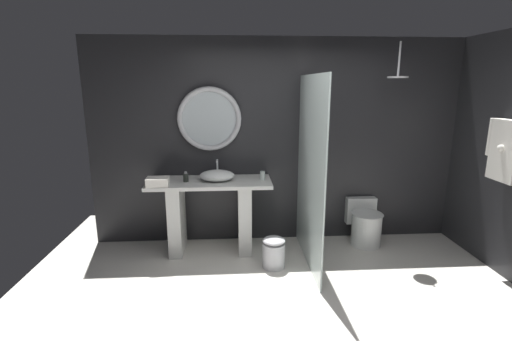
% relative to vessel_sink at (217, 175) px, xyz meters
% --- Properties ---
extents(ground_plane, '(5.76, 5.76, 0.00)m').
position_rel_vessel_sink_xyz_m(ground_plane, '(0.80, -1.54, -0.96)').
color(ground_plane, silver).
extents(back_wall_panel, '(4.80, 0.10, 2.60)m').
position_rel_vessel_sink_xyz_m(back_wall_panel, '(0.80, 0.36, 0.34)').
color(back_wall_panel, '#232326').
rests_on(back_wall_panel, ground_plane).
extents(vanity_counter, '(1.48, 0.59, 0.90)m').
position_rel_vessel_sink_xyz_m(vanity_counter, '(-0.09, -0.00, -0.44)').
color(vanity_counter, silver).
rests_on(vanity_counter, ground_plane).
extents(vessel_sink, '(0.42, 0.34, 0.23)m').
position_rel_vessel_sink_xyz_m(vessel_sink, '(0.00, 0.00, 0.00)').
color(vessel_sink, white).
rests_on(vessel_sink, vanity_counter).
extents(tumbler_cup, '(0.06, 0.06, 0.11)m').
position_rel_vessel_sink_xyz_m(tumbler_cup, '(0.55, -0.00, -0.01)').
color(tumbler_cup, silver).
rests_on(tumbler_cup, vanity_counter).
extents(soap_dispenser, '(0.06, 0.06, 0.12)m').
position_rel_vessel_sink_xyz_m(soap_dispenser, '(-0.37, -0.03, -0.01)').
color(soap_dispenser, '#282D28').
rests_on(soap_dispenser, vanity_counter).
extents(round_wall_mirror, '(0.79, 0.07, 0.79)m').
position_rel_vessel_sink_xyz_m(round_wall_mirror, '(-0.09, 0.27, 0.65)').
color(round_wall_mirror, '#B7B7BC').
extents(shower_glass_panel, '(0.02, 1.37, 2.14)m').
position_rel_vessel_sink_xyz_m(shower_glass_panel, '(1.05, -0.38, 0.11)').
color(shower_glass_panel, silver).
rests_on(shower_glass_panel, ground_plane).
extents(rain_shower_head, '(0.23, 0.23, 0.40)m').
position_rel_vessel_sink_xyz_m(rain_shower_head, '(2.09, -0.11, 1.18)').
color(rain_shower_head, '#B7B7BC').
extents(hanging_bathrobe, '(0.20, 0.55, 0.70)m').
position_rel_vessel_sink_xyz_m(hanging_bathrobe, '(3.01, -0.77, 0.44)').
color(hanging_bathrobe, '#B7B7BC').
extents(toilet, '(0.39, 0.58, 0.56)m').
position_rel_vessel_sink_xyz_m(toilet, '(1.90, 0.08, -0.69)').
color(toilet, white).
rests_on(toilet, ground_plane).
extents(waste_bin, '(0.26, 0.26, 0.36)m').
position_rel_vessel_sink_xyz_m(waste_bin, '(0.64, -0.50, -0.78)').
color(waste_bin, '#B7B7BC').
rests_on(waste_bin, ground_plane).
extents(folded_hand_towel, '(0.26, 0.20, 0.10)m').
position_rel_vessel_sink_xyz_m(folded_hand_towel, '(-0.67, -0.20, -0.01)').
color(folded_hand_towel, silver).
rests_on(folded_hand_towel, vanity_counter).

